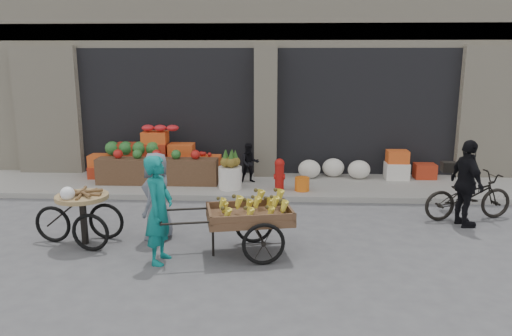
{
  "coord_description": "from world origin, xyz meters",
  "views": [
    {
      "loc": [
        0.35,
        -7.17,
        3.0
      ],
      "look_at": [
        -0.06,
        1.35,
        1.1
      ],
      "focal_mm": 35.0,
      "sensor_mm": 36.0,
      "label": 1
    }
  ],
  "objects_px": {
    "cyclist": "(467,184)",
    "pineapple_bin": "(230,178)",
    "fire_hydrant": "(279,173)",
    "tricycle_cart": "(83,211)",
    "seated_person": "(250,163)",
    "orange_bucket": "(302,184)",
    "vendor_woman": "(159,210)",
    "vendor_grey": "(157,196)",
    "banana_cart": "(246,213)",
    "bicycle": "(468,196)"
  },
  "relations": [
    {
      "from": "pineapple_bin",
      "to": "banana_cart",
      "type": "bearing_deg",
      "value": -80.25
    },
    {
      "from": "pineapple_bin",
      "to": "seated_person",
      "type": "height_order",
      "value": "seated_person"
    },
    {
      "from": "orange_bucket",
      "to": "vendor_woman",
      "type": "bearing_deg",
      "value": -121.2
    },
    {
      "from": "vendor_woman",
      "to": "cyclist",
      "type": "bearing_deg",
      "value": -63.18
    },
    {
      "from": "seated_person",
      "to": "vendor_grey",
      "type": "bearing_deg",
      "value": -120.95
    },
    {
      "from": "vendor_grey",
      "to": "banana_cart",
      "type": "bearing_deg",
      "value": 78.55
    },
    {
      "from": "pineapple_bin",
      "to": "vendor_woman",
      "type": "xyz_separation_m",
      "value": [
        -0.66,
        -3.84,
        0.44
      ]
    },
    {
      "from": "tricycle_cart",
      "to": "pineapple_bin",
      "type": "bearing_deg",
      "value": 62.67
    },
    {
      "from": "fire_hydrant",
      "to": "cyclist",
      "type": "xyz_separation_m",
      "value": [
        3.35,
        -1.92,
        0.29
      ]
    },
    {
      "from": "orange_bucket",
      "to": "cyclist",
      "type": "relative_size",
      "value": 0.2
    },
    {
      "from": "banana_cart",
      "to": "orange_bucket",
      "type": "bearing_deg",
      "value": 61.8
    },
    {
      "from": "banana_cart",
      "to": "tricycle_cart",
      "type": "bearing_deg",
      "value": 161.89
    },
    {
      "from": "bicycle",
      "to": "banana_cart",
      "type": "bearing_deg",
      "value": 103.63
    },
    {
      "from": "cyclist",
      "to": "pineapple_bin",
      "type": "bearing_deg",
      "value": 54.47
    },
    {
      "from": "vendor_woman",
      "to": "fire_hydrant",
      "type": "bearing_deg",
      "value": -18.25
    },
    {
      "from": "seated_person",
      "to": "banana_cart",
      "type": "relative_size",
      "value": 0.4
    },
    {
      "from": "banana_cart",
      "to": "vendor_woman",
      "type": "xyz_separation_m",
      "value": [
        -1.26,
        -0.36,
        0.15
      ]
    },
    {
      "from": "seated_person",
      "to": "bicycle",
      "type": "height_order",
      "value": "seated_person"
    },
    {
      "from": "fire_hydrant",
      "to": "tricycle_cart",
      "type": "xyz_separation_m",
      "value": [
        -3.19,
        -3.13,
        0.06
      ]
    },
    {
      "from": "banana_cart",
      "to": "vendor_woman",
      "type": "distance_m",
      "value": 1.32
    },
    {
      "from": "bicycle",
      "to": "seated_person",
      "type": "bearing_deg",
      "value": 51.3
    },
    {
      "from": "fire_hydrant",
      "to": "vendor_grey",
      "type": "distance_m",
      "value": 3.48
    },
    {
      "from": "bicycle",
      "to": "vendor_grey",
      "type": "bearing_deg",
      "value": 91.5
    },
    {
      "from": "cyclist",
      "to": "vendor_grey",
      "type": "bearing_deg",
      "value": 87.88
    },
    {
      "from": "pineapple_bin",
      "to": "cyclist",
      "type": "bearing_deg",
      "value": -23.89
    },
    {
      "from": "orange_bucket",
      "to": "vendor_grey",
      "type": "distance_m",
      "value": 3.78
    },
    {
      "from": "seated_person",
      "to": "banana_cart",
      "type": "xyz_separation_m",
      "value": [
        0.2,
        -4.08,
        0.08
      ]
    },
    {
      "from": "vendor_woman",
      "to": "banana_cart",
      "type": "bearing_deg",
      "value": -67.43
    },
    {
      "from": "fire_hydrant",
      "to": "vendor_woman",
      "type": "bearing_deg",
      "value": -114.97
    },
    {
      "from": "orange_bucket",
      "to": "seated_person",
      "type": "xyz_separation_m",
      "value": [
        -1.2,
        0.7,
        0.31
      ]
    },
    {
      "from": "tricycle_cart",
      "to": "vendor_grey",
      "type": "distance_m",
      "value": 1.21
    },
    {
      "from": "banana_cart",
      "to": "pineapple_bin",
      "type": "bearing_deg",
      "value": 88.06
    },
    {
      "from": "seated_person",
      "to": "bicycle",
      "type": "bearing_deg",
      "value": -37.06
    },
    {
      "from": "pineapple_bin",
      "to": "fire_hydrant",
      "type": "distance_m",
      "value": 1.11
    },
    {
      "from": "vendor_woman",
      "to": "vendor_grey",
      "type": "distance_m",
      "value": 1.01
    },
    {
      "from": "fire_hydrant",
      "to": "vendor_grey",
      "type": "bearing_deg",
      "value": -125.73
    },
    {
      "from": "orange_bucket",
      "to": "banana_cart",
      "type": "distance_m",
      "value": 3.55
    },
    {
      "from": "vendor_grey",
      "to": "orange_bucket",
      "type": "bearing_deg",
      "value": 147.91
    },
    {
      "from": "orange_bucket",
      "to": "pineapple_bin",
      "type": "bearing_deg",
      "value": 176.42
    },
    {
      "from": "banana_cart",
      "to": "tricycle_cart",
      "type": "xyz_separation_m",
      "value": [
        -2.68,
        0.3,
        -0.1
      ]
    },
    {
      "from": "vendor_woman",
      "to": "cyclist",
      "type": "height_order",
      "value": "vendor_woman"
    },
    {
      "from": "fire_hydrant",
      "to": "vendor_woman",
      "type": "distance_m",
      "value": 4.19
    },
    {
      "from": "fire_hydrant",
      "to": "banana_cart",
      "type": "relative_size",
      "value": 0.31
    },
    {
      "from": "pineapple_bin",
      "to": "vendor_grey",
      "type": "height_order",
      "value": "vendor_grey"
    },
    {
      "from": "fire_hydrant",
      "to": "cyclist",
      "type": "distance_m",
      "value": 3.87
    },
    {
      "from": "vendor_woman",
      "to": "bicycle",
      "type": "height_order",
      "value": "vendor_woman"
    },
    {
      "from": "pineapple_bin",
      "to": "vendor_woman",
      "type": "height_order",
      "value": "vendor_woman"
    },
    {
      "from": "fire_hydrant",
      "to": "seated_person",
      "type": "relative_size",
      "value": 0.76
    },
    {
      "from": "orange_bucket",
      "to": "tricycle_cart",
      "type": "distance_m",
      "value": 4.81
    },
    {
      "from": "tricycle_cart",
      "to": "cyclist",
      "type": "relative_size",
      "value": 0.91
    }
  ]
}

